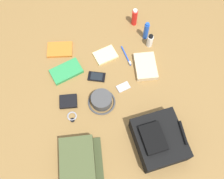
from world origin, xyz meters
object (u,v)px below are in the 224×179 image
backpack (159,140)px  deodorant_spray (146,31)px  toothpaste_tube (150,41)px  notepad (105,55)px  paperback_novel (60,50)px  folded_towel (146,66)px  travel_guidebook (66,71)px  wristwatch (72,117)px  wallet (68,101)px  media_player (123,87)px  toothbrush (127,57)px  sunscreen_spray (134,17)px  cell_phone (97,77)px  toiletry_pouch (79,164)px  bucket_hat (102,100)px

backpack → deodorant_spray: bearing=171.8°
toothpaste_tube → notepad: (0.03, -0.32, -0.04)m
paperback_novel → folded_towel: (0.25, 0.56, 0.01)m
deodorant_spray → paperback_novel: deodorant_spray is taller
toothpaste_tube → travel_guidebook: toothpaste_tube is taller
paperback_novel → wristwatch: 0.51m
backpack → wallet: 0.61m
media_player → toothbrush: 0.23m
sunscreen_spray → media_player: size_ratio=1.51×
cell_phone → notepad: (-0.16, 0.09, 0.00)m
sunscreen_spray → wristwatch: sunscreen_spray is taller
media_player → toiletry_pouch: bearing=-38.4°
paperback_novel → folded_towel: folded_towel is taller
toothbrush → wallet: size_ratio=1.49×
paperback_novel → wristwatch: (0.51, 0.03, -0.00)m
toiletry_pouch → folded_towel: (-0.56, 0.53, -0.03)m
bucket_hat → folded_towel: bearing=120.5°
backpack → cell_phone: size_ratio=2.57×
folded_towel → backpack: bearing=-5.8°
sunscreen_spray → toothpaste_tube: (0.21, 0.06, -0.02)m
backpack → sunscreen_spray: backpack is taller
media_player → wallet: 0.37m
toothpaste_tube → wallet: toothpaste_tube is taller
folded_towel → bucket_hat: bearing=-59.5°
toiletry_pouch → toothpaste_tube: size_ratio=2.80×
paperback_novel → folded_towel: 0.61m
toiletry_pouch → toothbrush: toiletry_pouch is taller
deodorant_spray → folded_towel: bearing=-13.2°
bucket_hat → notepad: 0.35m
toiletry_pouch → backpack: bearing=95.5°
paperback_novel → folded_towel: bearing=66.2°
deodorant_spray → toothbrush: bearing=-49.7°
backpack → deodorant_spray: size_ratio=2.16×
cell_phone → wristwatch: 0.32m
toothpaste_tube → wristwatch: size_ratio=1.53×
toothbrush → toiletry_pouch: bearing=-32.2°
wristwatch → wallet: 0.10m
backpack → folded_towel: size_ratio=1.64×
toiletry_pouch → bucket_hat: 0.41m
bucket_hat → toothpaste_tube: bearing=132.6°
paperback_novel → travel_guidebook: bearing=8.0°
paperback_novel → bucket_hat: bearing=26.7°
cell_phone → notepad: size_ratio=0.85×
wallet → travel_guidebook: bearing=-177.5°
toothpaste_tube → toothbrush: size_ratio=0.66×
cell_phone → backpack: bearing=29.7°
toiletry_pouch → bucket_hat: toiletry_pouch is taller
sunscreen_spray → cell_phone: size_ratio=1.13×
bucket_hat → toothpaste_tube: 0.55m
paperback_novel → toothbrush: size_ratio=1.15×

